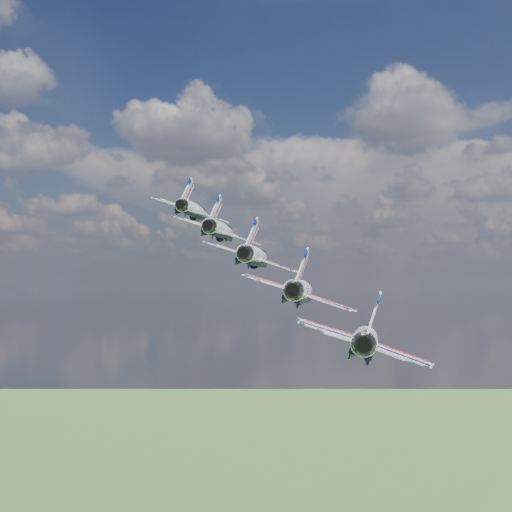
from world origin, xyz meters
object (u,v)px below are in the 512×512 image
at_px(jet_0, 194,210).
at_px(jet_3, 302,290).
at_px(jet_2, 256,256).
at_px(jet_4, 366,338).
at_px(jet_1, 221,230).

relative_size(jet_0, jet_3, 1.00).
relative_size(jet_2, jet_4, 1.00).
bearing_deg(jet_3, jet_0, 121.54).
bearing_deg(jet_3, jet_2, 121.54).
xyz_separation_m(jet_0, jet_3, (22.22, -21.06, -9.75)).
xyz_separation_m(jet_3, jet_4, (7.41, -7.02, -3.25)).
distance_m(jet_1, jet_2, 10.71).
height_order(jet_0, jet_1, jet_0).
bearing_deg(jet_0, jet_1, -58.46).
height_order(jet_3, jet_4, jet_3).
height_order(jet_0, jet_4, jet_0).
xyz_separation_m(jet_2, jet_4, (14.82, -14.04, -6.50)).
bearing_deg(jet_4, jet_0, 121.54).
bearing_deg(jet_4, jet_1, 121.54).
bearing_deg(jet_0, jet_2, -58.46).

